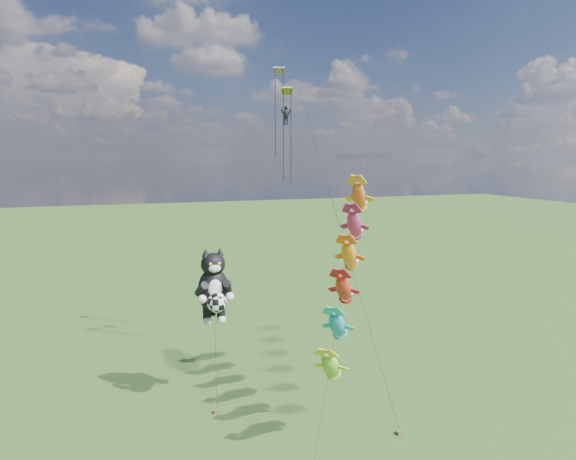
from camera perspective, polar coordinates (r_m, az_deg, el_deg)
name	(u,v)px	position (r m, az deg, el deg)	size (l,w,h in m)	color
cat_kite_rig	(214,287)	(33.00, -8.77, -6.66)	(2.42, 4.14, 10.23)	brown
fish_windsock_rig	(346,271)	(31.02, 6.92, -4.88)	(9.51, 12.96, 16.04)	brown
parafoil_rig	(288,118)	(39.50, 0.01, 13.17)	(3.11, 17.36, 27.47)	brown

